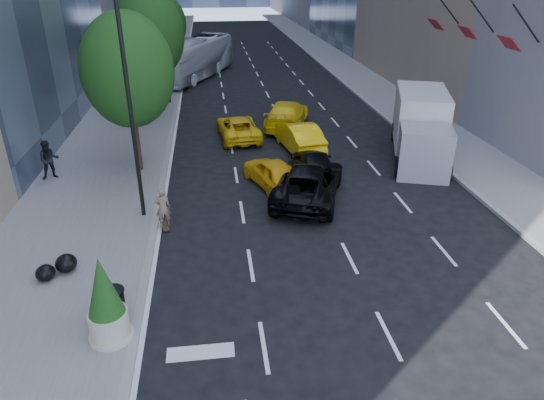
{
  "coord_description": "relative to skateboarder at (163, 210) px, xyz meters",
  "views": [
    {
      "loc": [
        -3.58,
        -13.99,
        9.33
      ],
      "look_at": [
        -1.53,
        1.72,
        1.6
      ],
      "focal_mm": 32.0,
      "sensor_mm": 36.0,
      "label": 1
    }
  ],
  "objects": [
    {
      "name": "ground",
      "position": [
        5.6,
        -3.0,
        -0.8
      ],
      "size": [
        160.0,
        160.0,
        0.0
      ],
      "primitive_type": "plane",
      "color": "black",
      "rests_on": "ground"
    },
    {
      "name": "sidewalk_left",
      "position": [
        -3.4,
        27.0,
        -0.73
      ],
      "size": [
        6.0,
        120.0,
        0.15
      ],
      "primitive_type": "cube",
      "color": "slate",
      "rests_on": "ground"
    },
    {
      "name": "sidewalk_right",
      "position": [
        15.6,
        27.0,
        -0.73
      ],
      "size": [
        4.0,
        120.0,
        0.15
      ],
      "primitive_type": "cube",
      "color": "slate",
      "rests_on": "ground"
    },
    {
      "name": "lamp_near",
      "position": [
        -0.72,
        1.0,
        5.01
      ],
      "size": [
        2.13,
        0.22,
        10.0
      ],
      "color": "black",
      "rests_on": "sidewalk_left"
    },
    {
      "name": "lamp_far",
      "position": [
        -0.72,
        19.0,
        5.01
      ],
      "size": [
        2.13,
        0.22,
        10.0
      ],
      "color": "black",
      "rests_on": "sidewalk_left"
    },
    {
      "name": "tree_near",
      "position": [
        -1.6,
        6.0,
        4.17
      ],
      "size": [
        4.2,
        4.2,
        7.46
      ],
      "color": "black",
      "rests_on": "sidewalk_left"
    },
    {
      "name": "tree_mid",
      "position": [
        -1.6,
        16.0,
        4.51
      ],
      "size": [
        4.5,
        4.5,
        7.99
      ],
      "color": "black",
      "rests_on": "sidewalk_left"
    },
    {
      "name": "tree_far",
      "position": [
        -1.6,
        29.0,
        3.82
      ],
      "size": [
        3.9,
        3.9,
        6.92
      ],
      "color": "black",
      "rests_on": "sidewalk_left"
    },
    {
      "name": "traffic_signal",
      "position": [
        -0.8,
        37.0,
        3.43
      ],
      "size": [
        2.48,
        0.53,
        5.2
      ],
      "color": "black",
      "rests_on": "sidewalk_left"
    },
    {
      "name": "facade_flags",
      "position": [
        16.24,
        7.0,
        5.38
      ],
      "size": [
        1.85,
        13.3,
        2.05
      ],
      "color": "black",
      "rests_on": "ground"
    },
    {
      "name": "skateboarder",
      "position": [
        0.0,
        0.0,
        0.0
      ],
      "size": [
        0.67,
        0.53,
        1.61
      ],
      "primitive_type": "imported",
      "rotation": [
        0.0,
        0.0,
        3.41
      ],
      "color": "#806850",
      "rests_on": "ground"
    },
    {
      "name": "black_sedan_lincoln",
      "position": [
        6.1,
        2.0,
        -0.01
      ],
      "size": [
        4.37,
        6.22,
        1.58
      ],
      "primitive_type": "imported",
      "rotation": [
        0.0,
        0.0,
        2.8
      ],
      "color": "black",
      "rests_on": "ground"
    },
    {
      "name": "black_sedan_mercedes",
      "position": [
        6.8,
        4.16,
        -0.15
      ],
      "size": [
        2.03,
        4.58,
        1.31
      ],
      "primitive_type": "imported",
      "rotation": [
        0.0,
        0.0,
        3.1
      ],
      "color": "black",
      "rests_on": "ground"
    },
    {
      "name": "taxi_a",
      "position": [
        4.72,
        3.5,
        -0.14
      ],
      "size": [
        2.82,
        4.22,
        1.33
      ],
      "primitive_type": "imported",
      "rotation": [
        0.0,
        0.0,
        3.49
      ],
      "color": "#FFB60D",
      "rests_on": "ground"
    },
    {
      "name": "taxi_b",
      "position": [
        6.8,
        8.26,
        -0.04
      ],
      "size": [
        2.35,
        4.84,
        1.53
      ],
      "primitive_type": "imported",
      "rotation": [
        0.0,
        0.0,
        3.3
      ],
      "color": "yellow",
      "rests_on": "ground"
    },
    {
      "name": "taxi_c",
      "position": [
        3.6,
        10.58,
        -0.15
      ],
      "size": [
        2.6,
        4.91,
        1.32
      ],
      "primitive_type": "imported",
      "rotation": [
        0.0,
        0.0,
        3.23
      ],
      "color": "yellow",
      "rests_on": "ground"
    },
    {
      "name": "taxi_d",
      "position": [
        6.8,
        12.5,
        0.01
      ],
      "size": [
        3.83,
        6.0,
        1.62
      ],
      "primitive_type": "imported",
      "rotation": [
        0.0,
        0.0,
        2.84
      ],
      "color": "yellow",
      "rests_on": "ground"
    },
    {
      "name": "city_bus",
      "position": [
        0.8,
        28.07,
        0.93
      ],
      "size": [
        7.56,
        12.62,
        3.47
      ],
      "primitive_type": "imported",
      "rotation": [
        0.0,
        0.0,
        -0.4
      ],
      "color": "silver",
      "rests_on": "ground"
    },
    {
      "name": "box_truck",
      "position": [
        12.9,
        6.22,
        0.9
      ],
      "size": [
        4.57,
        7.42,
        3.35
      ],
      "rotation": [
        0.0,
        0.0,
        -0.32
      ],
      "color": "silver",
      "rests_on": "ground"
    },
    {
      "name": "pedestrian_a",
      "position": [
        -5.6,
        5.37,
        0.28
      ],
      "size": [
        1.08,
        0.95,
        1.87
      ],
      "primitive_type": "imported",
      "rotation": [
        0.0,
        0.0,
        0.3
      ],
      "color": "black",
      "rests_on": "sidewalk_left"
    },
    {
      "name": "pedestrian_b",
      "position": [
        -3.03,
        15.0,
        0.13
      ],
      "size": [
        0.93,
        0.9,
        1.56
      ],
      "primitive_type": "imported",
      "rotation": [
        0.0,
        0.0,
        2.4
      ],
      "color": "black",
      "rests_on": "sidewalk_left"
    },
    {
      "name": "trash_can",
      "position": [
        -1.0,
        -5.45,
        -0.19
      ],
      "size": [
        0.62,
        0.62,
        0.93
      ],
      "primitive_type": "cylinder",
      "color": "black",
      "rests_on": "sidewalk_left"
    },
    {
      "name": "planter_shrub",
      "position": [
        -1.0,
        -6.25,
        0.56
      ],
      "size": [
        1.06,
        1.06,
        2.55
      ],
      "color": "beige",
      "rests_on": "sidewalk_left"
    },
    {
      "name": "garbage_bags",
      "position": [
        -3.21,
        -2.96,
        -0.37
      ],
      "size": [
        1.2,
        1.15,
        0.59
      ],
      "color": "black",
      "rests_on": "sidewalk_left"
    }
  ]
}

